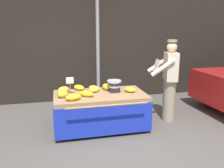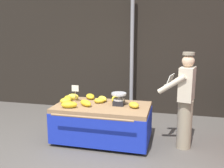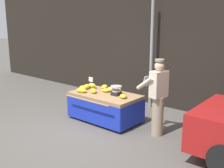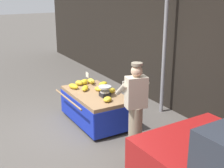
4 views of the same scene
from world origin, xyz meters
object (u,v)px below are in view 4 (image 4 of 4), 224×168
Objects in this scene: banana_bunch_1 at (74,86)px; banana_bunch_8 at (85,88)px; banana_bunch_7 at (110,91)px; banana_cart at (96,101)px; vendor_person at (135,107)px; price_sign at (87,76)px; banana_bunch_0 at (105,88)px; banana_bunch_3 at (91,81)px; street_pole at (164,49)px; banana_bunch_9 at (103,84)px; banana_bunch_6 at (108,99)px; weighing_scale at (105,91)px; banana_bunch_2 at (84,82)px; banana_bunch_4 at (99,89)px; banana_bunch_5 at (79,83)px.

banana_bunch_8 is (0.25, 0.18, -0.00)m from banana_bunch_1.
banana_bunch_7 reaches higher than banana_bunch_1.
banana_cart is at bearing 23.11° from banana_bunch_8.
banana_bunch_1 is 0.96× the size of banana_bunch_8.
price_sign is at bearing 180.00° from vendor_person.
banana_bunch_1 is 2.05m from vendor_person.
vendor_person is at bearing -7.50° from banana_bunch_0.
banana_bunch_3 is (-0.68, 0.23, 0.25)m from banana_cart.
street_pole is 11.42× the size of banana_bunch_9.
banana_bunch_6 is (0.60, -0.02, 0.24)m from banana_cart.
vendor_person is (2.02, 0.37, 0.11)m from banana_bunch_1.
banana_bunch_2 is at bearing -179.15° from weighing_scale.
banana_bunch_4 is 0.99× the size of banana_bunch_5.
street_pole is 2.07m from banana_bunch_8.
banana_bunch_2 is at bearing -161.83° from banana_bunch_0.
banana_bunch_2 reaches higher than banana_cart.
street_pole is 1.79m from weighing_scale.
banana_bunch_3 is 0.35m from banana_bunch_9.
banana_bunch_6 is at bearing -4.66° from price_sign.
vendor_person is (1.58, -0.07, 0.12)m from banana_bunch_4.
price_sign reaches higher than banana_bunch_2.
price_sign reaches higher than banana_bunch_9.
banana_cart is at bearing -74.80° from banana_bunch_0.
banana_bunch_7 is (0.89, 0.35, 0.00)m from banana_bunch_5.
street_pole is 2.08m from banana_bunch_2.
banana_bunch_4 is (-0.40, 0.06, -0.07)m from weighing_scale.
banana_bunch_5 reaches higher than banana_bunch_1.
banana_bunch_8 is (0.28, -0.19, -0.19)m from price_sign.
banana_bunch_5 is at bearing -177.52° from banana_bunch_6.
banana_bunch_1 is at bearing -141.38° from banana_bunch_7.
banana_bunch_9 reaches higher than banana_bunch_4.
banana_bunch_9 is (0.17, 0.70, -0.01)m from banana_bunch_1.
banana_bunch_6 is (1.28, -0.25, -0.01)m from banana_bunch_3.
street_pole is at bearing 64.03° from banana_bunch_9.
banana_bunch_9 is (-0.55, 0.12, -0.01)m from banana_bunch_7.
banana_bunch_8 is (-0.58, -0.20, -0.06)m from weighing_scale.
banana_bunch_0 is 0.87× the size of banana_bunch_7.
banana_bunch_7 is (-0.11, 0.19, -0.06)m from weighing_scale.
weighing_scale is at bearing -8.66° from banana_bunch_3.
banana_bunch_2 reaches higher than banana_bunch_8.
banana_bunch_1 is 0.55m from banana_bunch_3.
price_sign is 1.38× the size of banana_bunch_0.
banana_bunch_4 is at bearing 45.30° from banana_bunch_1.
banana_bunch_1 is at bearing -103.42° from banana_bunch_9.
banana_bunch_5 is (-0.14, -0.15, -0.19)m from price_sign.
banana_bunch_9 is (-0.97, 0.42, -0.00)m from banana_bunch_6.
banana_bunch_1 reaches higher than banana_cart.
banana_bunch_1 is 1.02× the size of banana_bunch_7.
banana_bunch_8 is (-0.55, -1.82, -0.82)m from street_pole.
banana_bunch_1 is 0.72m from banana_bunch_9.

